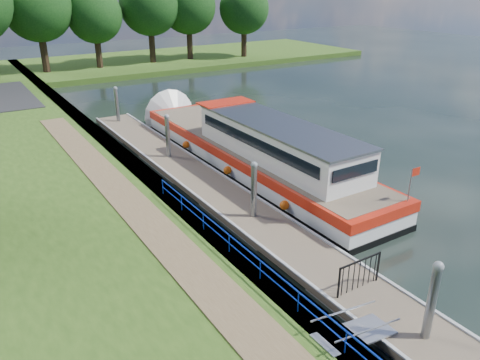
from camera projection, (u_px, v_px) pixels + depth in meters
ground at (409, 337)px, 14.17m from camera, size 160.00×160.00×0.00m
bank_edge at (144, 179)px, 24.44m from camera, size 1.10×90.00×0.78m
far_bank at (144, 62)px, 60.41m from camera, size 60.00×18.00×0.60m
footpath at (166, 240)px, 17.93m from camera, size 1.60×40.00×0.05m
blue_fence at (278, 280)px, 14.64m from camera, size 0.04×18.04×0.72m
pontoon at (205, 185)px, 24.22m from camera, size 2.50×30.00×0.56m
mooring_piles at (205, 166)px, 23.79m from camera, size 0.30×27.30×3.55m
gangway at (355, 333)px, 13.41m from camera, size 2.58×1.00×0.92m
gate_panel at (360, 270)px, 15.43m from camera, size 1.85×0.05×1.15m
barge at (246, 148)px, 26.89m from camera, size 4.36×21.15×4.78m
horizon_trees at (25, 2)px, 48.15m from camera, size 54.38×10.03×12.87m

